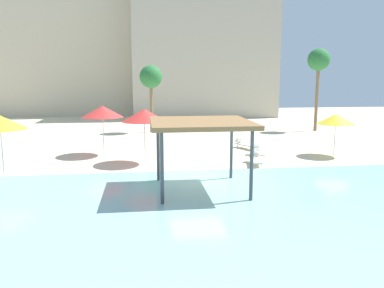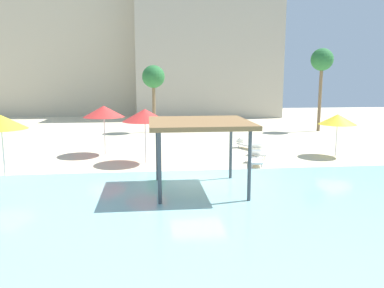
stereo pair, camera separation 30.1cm
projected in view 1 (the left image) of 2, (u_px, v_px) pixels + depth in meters
ground_plane at (199, 179)px, 18.11m from camera, size 80.00×80.00×0.00m
lagoon_water at (221, 218)px, 12.97m from camera, size 44.00×13.50×0.04m
shade_pavilion at (201, 125)px, 15.81m from camera, size 4.06×4.06×2.92m
beach_umbrella_yellow_0 at (336, 119)px, 23.07m from camera, size 2.21×2.21×2.51m
beach_umbrella_yellow_1 at (0, 122)px, 18.12m from camera, size 2.42×2.42×2.92m
beach_umbrella_red_2 at (144, 115)px, 20.96m from camera, size 2.47×2.47×2.97m
beach_umbrella_red_3 at (103, 112)px, 23.23m from camera, size 2.48×2.48×2.98m
lounge_chair_0 at (245, 144)px, 25.71m from camera, size 1.33×1.97×0.74m
lounge_chair_1 at (256, 158)px, 21.08m from camera, size 1.01×1.98×0.74m
lounge_chair_2 at (257, 151)px, 23.11m from camera, size 0.88×1.96×0.74m
palm_tree_0 at (319, 62)px, 33.33m from camera, size 1.90×1.90×7.08m
palm_tree_1 at (151, 78)px, 32.61m from camera, size 1.90×1.90×5.65m
hotel_block_0 at (83, 46)px, 50.41m from camera, size 21.35×11.05×17.32m
hotel_block_1 at (201, 55)px, 47.82m from camera, size 16.57×10.63×14.73m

